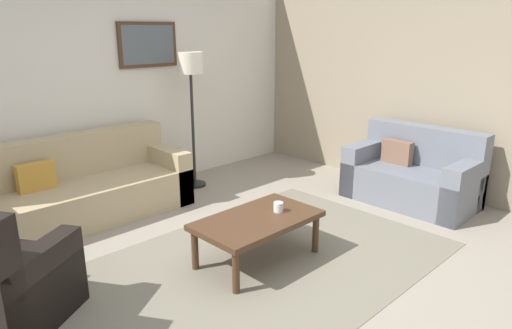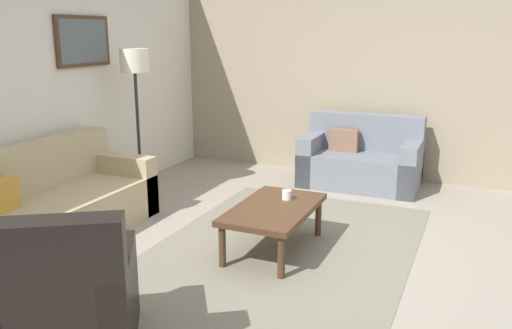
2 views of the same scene
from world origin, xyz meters
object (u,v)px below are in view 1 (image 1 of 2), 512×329
couch_loveseat (414,176)px  coffee_table (258,223)px  cup (278,207)px  couch_main (79,191)px  lamp_standing (191,77)px  framed_artwork (148,45)px

couch_loveseat → coffee_table: size_ratio=1.31×
couch_loveseat → cup: 2.15m
couch_main → couch_loveseat: size_ratio=1.58×
couch_main → couch_loveseat: (3.06, -2.28, 0.01)m
couch_loveseat → coffee_table: 2.37m
couch_main → lamp_standing: size_ratio=1.32×
lamp_standing → couch_loveseat: bearing=-55.9°
cup → coffee_table: bearing=171.5°
lamp_standing → coffee_table: bearing=-112.4°
couch_loveseat → framed_artwork: (-1.84, 2.68, 1.49)m
cup → lamp_standing: lamp_standing is taller
framed_artwork → coffee_table: bearing=-102.0°
coffee_table → cup: size_ratio=12.63×
couch_main → cup: 2.28m
coffee_table → framed_artwork: size_ratio=1.38×
coffee_table → lamp_standing: (0.83, 2.01, 1.05)m
coffee_table → cup: cup is taller
couch_main → coffee_table: bearing=-71.0°
lamp_standing → framed_artwork: size_ratio=2.15×
couch_loveseat → coffee_table: couch_loveseat is taller
framed_artwork → cup: bearing=-96.7°
coffee_table → cup: 0.25m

